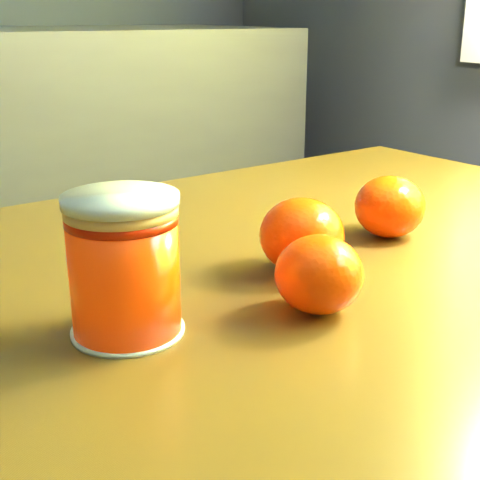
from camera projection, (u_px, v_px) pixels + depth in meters
table at (295, 345)px, 0.65m from camera, size 1.02×0.77×0.72m
juice_glass at (124, 266)px, 0.46m from camera, size 0.08×0.08×0.10m
orange_front at (302, 235)px, 0.58m from camera, size 0.10×0.10×0.07m
orange_back at (390, 207)px, 0.68m from camera, size 0.09×0.09×0.06m
orange_extra at (319, 274)px, 0.50m from camera, size 0.09×0.09×0.06m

